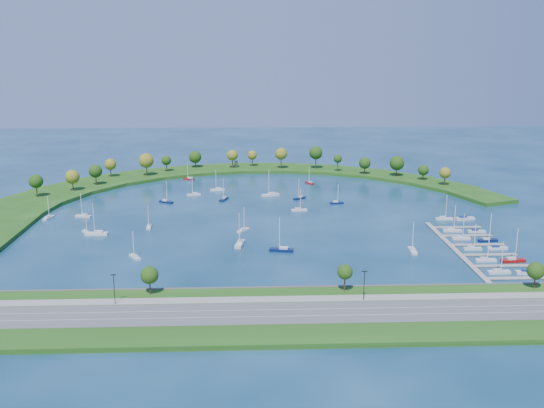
{
  "coord_description": "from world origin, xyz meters",
  "views": [
    {
      "loc": [
        -7.23,
        -302.74,
        81.44
      ],
      "look_at": [
        5.0,
        5.0,
        4.0
      ],
      "focal_mm": 41.29,
      "sensor_mm": 36.0,
      "label": 1
    }
  ],
  "objects_px": {
    "moored_boat_8": "(48,217)",
    "docked_boat_2": "(486,259)",
    "moored_boat_15": "(337,202)",
    "docked_boat_11": "(464,218)",
    "docked_boat_8": "(452,230)",
    "moored_boat_9": "(299,209)",
    "docked_boat_1": "(528,272)",
    "moored_boat_5": "(149,226)",
    "moored_boat_2": "(282,249)",
    "docked_boat_4": "(473,248)",
    "moored_boat_19": "(194,194)",
    "docked_boat_5": "(497,248)",
    "moored_boat_7": "(189,178)",
    "moored_boat_13": "(240,243)",
    "moored_boat_0": "(217,189)",
    "moored_boat_17": "(224,198)",
    "docked_boat_10": "(444,218)",
    "moored_boat_1": "(243,229)",
    "moored_boat_18": "(270,194)",
    "moored_boat_12": "(97,233)",
    "dock_system": "(473,250)",
    "docked_boat_0": "(499,271)",
    "moored_boat_10": "(166,201)",
    "docked_boat_3": "(513,260)",
    "docked_boat_7": "(488,239)",
    "moored_boat_14": "(310,182)",
    "moored_boat_3": "(86,232)",
    "harbor_tower": "(236,164)",
    "moored_boat_11": "(300,197)",
    "moored_boat_6": "(413,250)",
    "moored_boat_4": "(135,256)"
  },
  "relations": [
    {
      "from": "moored_boat_10",
      "to": "moored_boat_18",
      "type": "height_order",
      "value": "moored_boat_18"
    },
    {
      "from": "moored_boat_17",
      "to": "docked_boat_10",
      "type": "relative_size",
      "value": 1.0
    },
    {
      "from": "moored_boat_19",
      "to": "docked_boat_5",
      "type": "xyz_separation_m",
      "value": [
        133.74,
        -102.23,
        -0.26
      ]
    },
    {
      "from": "moored_boat_12",
      "to": "moored_boat_13",
      "type": "distance_m",
      "value": 66.21
    },
    {
      "from": "moored_boat_0",
      "to": "moored_boat_18",
      "type": "height_order",
      "value": "moored_boat_18"
    },
    {
      "from": "moored_boat_3",
      "to": "docked_boat_10",
      "type": "distance_m",
      "value": 168.76
    },
    {
      "from": "moored_boat_14",
      "to": "moored_boat_4",
      "type": "bearing_deg",
      "value": 119.38
    },
    {
      "from": "moored_boat_0",
      "to": "docked_boat_0",
      "type": "relative_size",
      "value": 1.0
    },
    {
      "from": "docked_boat_8",
      "to": "docked_boat_3",
      "type": "bearing_deg",
      "value": -69.88
    },
    {
      "from": "moored_boat_11",
      "to": "harbor_tower",
      "type": "bearing_deg",
      "value": -107.12
    },
    {
      "from": "moored_boat_15",
      "to": "moored_boat_5",
      "type": "bearing_deg",
      "value": -161.55
    },
    {
      "from": "docked_boat_0",
      "to": "docked_boat_8",
      "type": "height_order",
      "value": "docked_boat_8"
    },
    {
      "from": "dock_system",
      "to": "moored_boat_18",
      "type": "distance_m",
      "value": 128.22
    },
    {
      "from": "docked_boat_2",
      "to": "docked_boat_5",
      "type": "bearing_deg",
      "value": 56.4
    },
    {
      "from": "docked_boat_3",
      "to": "docked_boat_7",
      "type": "height_order",
      "value": "docked_boat_3"
    },
    {
      "from": "moored_boat_7",
      "to": "moored_boat_14",
      "type": "xyz_separation_m",
      "value": [
        75.21,
        -15.13,
        0.0
      ]
    },
    {
      "from": "moored_boat_13",
      "to": "docked_boat_4",
      "type": "height_order",
      "value": "moored_boat_13"
    },
    {
      "from": "moored_boat_8",
      "to": "moored_boat_9",
      "type": "distance_m",
      "value": 124.01
    },
    {
      "from": "moored_boat_1",
      "to": "moored_boat_18",
      "type": "bearing_deg",
      "value": 21.95
    },
    {
      "from": "dock_system",
      "to": "moored_boat_15",
      "type": "relative_size",
      "value": 7.64
    },
    {
      "from": "moored_boat_0",
      "to": "docked_boat_8",
      "type": "xyz_separation_m",
      "value": [
        110.51,
        -87.86,
        0.01
      ]
    },
    {
      "from": "docked_boat_1",
      "to": "docked_boat_2",
      "type": "xyz_separation_m",
      "value": [
        -10.45,
        14.38,
        0.23
      ]
    },
    {
      "from": "moored_boat_2",
      "to": "docked_boat_10",
      "type": "distance_m",
      "value": 93.2
    },
    {
      "from": "moored_boat_13",
      "to": "moored_boat_19",
      "type": "xyz_separation_m",
      "value": [
        -26.93,
        92.58,
        -0.1
      ]
    },
    {
      "from": "moored_boat_15",
      "to": "docked_boat_2",
      "type": "xyz_separation_m",
      "value": [
        45.31,
        -94.7,
        0.03
      ]
    },
    {
      "from": "moored_boat_15",
      "to": "docked_boat_11",
      "type": "bearing_deg",
      "value": -36.78
    },
    {
      "from": "docked_boat_4",
      "to": "docked_boat_8",
      "type": "height_order",
      "value": "docked_boat_8"
    },
    {
      "from": "moored_boat_2",
      "to": "docked_boat_4",
      "type": "distance_m",
      "value": 79.13
    },
    {
      "from": "moored_boat_2",
      "to": "docked_boat_11",
      "type": "xyz_separation_m",
      "value": [
        91.45,
        44.88,
        -0.26
      ]
    },
    {
      "from": "moored_boat_9",
      "to": "docked_boat_0",
      "type": "bearing_deg",
      "value": -60.81
    },
    {
      "from": "moored_boat_5",
      "to": "moored_boat_8",
      "type": "distance_m",
      "value": 54.63
    },
    {
      "from": "moored_boat_8",
      "to": "docked_boat_2",
      "type": "xyz_separation_m",
      "value": [
        190.28,
        -70.34,
        0.02
      ]
    },
    {
      "from": "moored_boat_13",
      "to": "docked_boat_5",
      "type": "xyz_separation_m",
      "value": [
        106.81,
        -9.65,
        -0.36
      ]
    },
    {
      "from": "docked_boat_11",
      "to": "docked_boat_3",
      "type": "bearing_deg",
      "value": -101.09
    },
    {
      "from": "dock_system",
      "to": "moored_boat_15",
      "type": "xyz_separation_m",
      "value": [
        -45.08,
        81.05,
        0.52
      ]
    },
    {
      "from": "moored_boat_0",
      "to": "docked_boat_5",
      "type": "bearing_deg",
      "value": 129.59
    },
    {
      "from": "docked_boat_4",
      "to": "moored_boat_9",
      "type": "bearing_deg",
      "value": 135.37
    },
    {
      "from": "moored_boat_11",
      "to": "moored_boat_17",
      "type": "height_order",
      "value": "moored_boat_17"
    },
    {
      "from": "docked_boat_0",
      "to": "docked_boat_1",
      "type": "xyz_separation_m",
      "value": [
        10.45,
        -1.05,
        -0.24
      ]
    },
    {
      "from": "moored_boat_2",
      "to": "moored_boat_17",
      "type": "height_order",
      "value": "moored_boat_2"
    },
    {
      "from": "docked_boat_8",
      "to": "docked_boat_11",
      "type": "relative_size",
      "value": 1.24
    },
    {
      "from": "moored_boat_3",
      "to": "moored_boat_18",
      "type": "bearing_deg",
      "value": 93.86
    },
    {
      "from": "docked_boat_8",
      "to": "moored_boat_9",
      "type": "bearing_deg",
      "value": 155.54
    },
    {
      "from": "harbor_tower",
      "to": "docked_boat_7",
      "type": "relative_size",
      "value": 0.35
    },
    {
      "from": "moored_boat_6",
      "to": "moored_boat_13",
      "type": "bearing_deg",
      "value": 83.05
    },
    {
      "from": "moored_boat_7",
      "to": "moored_boat_8",
      "type": "xyz_separation_m",
      "value": [
        -60.3,
        -90.49,
        0.02
      ]
    },
    {
      "from": "harbor_tower",
      "to": "docked_boat_5",
      "type": "height_order",
      "value": "harbor_tower"
    },
    {
      "from": "docked_boat_11",
      "to": "dock_system",
      "type": "bearing_deg",
      "value": -114.4
    },
    {
      "from": "moored_boat_15",
      "to": "docked_boat_10",
      "type": "xyz_separation_m",
      "value": [
        47.7,
        -33.97,
        0.04
      ]
    },
    {
      "from": "moored_boat_1",
      "to": "moored_boat_19",
      "type": "relative_size",
      "value": 0.99
    }
  ]
}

